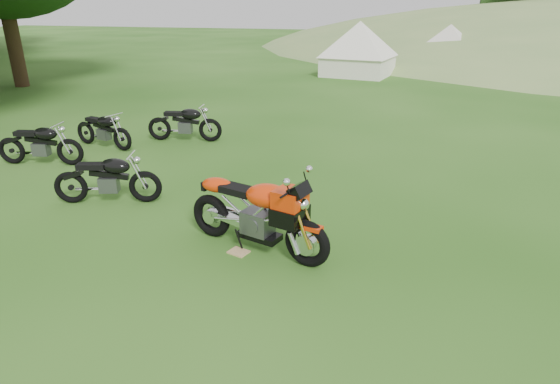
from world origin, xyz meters
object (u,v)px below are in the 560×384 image
(plywood_board, at_px, (239,252))
(vintage_moto_c, at_px, (39,143))
(vintage_moto_b, at_px, (103,129))
(tent_left, at_px, (359,48))
(sport_motorcycle, at_px, (256,208))
(vintage_moto_a, at_px, (107,177))
(vintage_moto_d, at_px, (184,122))
(tent_mid, at_px, (449,44))

(plywood_board, relative_size, vintage_moto_c, 0.15)
(vintage_moto_b, height_order, tent_left, tent_left)
(sport_motorcycle, height_order, vintage_moto_b, sport_motorcycle)
(sport_motorcycle, distance_m, vintage_moto_c, 6.04)
(vintage_moto_a, relative_size, vintage_moto_c, 0.98)
(sport_motorcycle, relative_size, vintage_moto_b, 1.25)
(vintage_moto_a, xyz_separation_m, tent_left, (1.99, 16.75, 0.80))
(tent_left, bearing_deg, vintage_moto_d, -91.79)
(vintage_moto_a, relative_size, tent_mid, 0.65)
(sport_motorcycle, relative_size, vintage_moto_d, 1.18)
(plywood_board, height_order, tent_mid, tent_mid)
(plywood_board, relative_size, vintage_moto_a, 0.15)
(vintage_moto_c, height_order, vintage_moto_d, vintage_moto_d)
(vintage_moto_c, height_order, tent_left, tent_left)
(plywood_board, distance_m, tent_mid, 22.71)
(vintage_moto_a, bearing_deg, vintage_moto_d, 80.07)
(tent_mid, bearing_deg, vintage_moto_d, -94.42)
(sport_motorcycle, relative_size, vintage_moto_a, 1.21)
(vintage_moto_a, height_order, tent_left, tent_left)
(vintage_moto_c, distance_m, tent_mid, 21.90)
(sport_motorcycle, bearing_deg, vintage_moto_d, 142.32)
(sport_motorcycle, distance_m, plywood_board, 0.68)
(plywood_board, xyz_separation_m, tent_left, (-0.77, 17.77, 1.25))
(tent_mid, bearing_deg, tent_left, -115.33)
(vintage_moto_d, xyz_separation_m, tent_mid, (6.75, 17.48, 0.70))
(plywood_board, distance_m, vintage_moto_c, 5.92)
(sport_motorcycle, height_order, vintage_moto_a, sport_motorcycle)
(vintage_moto_a, distance_m, vintage_moto_b, 3.59)
(vintage_moto_d, distance_m, tent_left, 13.11)
(vintage_moto_c, bearing_deg, sport_motorcycle, -33.91)
(vintage_moto_a, relative_size, tent_left, 0.60)
(tent_left, bearing_deg, plywood_board, -78.02)
(sport_motorcycle, height_order, plywood_board, sport_motorcycle)
(plywood_board, height_order, tent_left, tent_left)
(vintage_moto_b, height_order, vintage_moto_c, vintage_moto_c)
(vintage_moto_d, distance_m, tent_mid, 18.75)
(vintage_moto_a, bearing_deg, vintage_moto_b, 108.80)
(plywood_board, height_order, vintage_moto_a, vintage_moto_a)
(vintage_moto_d, bearing_deg, tent_mid, 58.30)
(plywood_board, height_order, vintage_moto_d, vintage_moto_d)
(vintage_moto_b, height_order, tent_mid, tent_mid)
(vintage_moto_d, bearing_deg, vintage_moto_c, -139.59)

